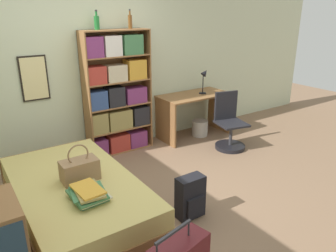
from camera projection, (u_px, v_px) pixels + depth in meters
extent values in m
plane|color=#84664C|center=(135.00, 201.00, 3.79)|extent=(14.00, 14.00, 0.00)
cube|color=beige|center=(76.00, 69.00, 4.62)|extent=(10.00, 0.06, 2.60)
cube|color=black|center=(34.00, 78.00, 4.29)|extent=(0.35, 0.02, 0.59)
cube|color=beige|center=(34.00, 78.00, 4.28)|extent=(0.31, 0.01, 0.55)
cube|color=olive|center=(78.00, 210.00, 3.39)|extent=(1.11, 1.97, 0.28)
cube|color=tan|center=(76.00, 189.00, 3.31)|extent=(1.08, 1.94, 0.20)
cube|color=olive|center=(50.00, 166.00, 4.11)|extent=(1.11, 0.04, 0.49)
cube|color=#93704C|center=(80.00, 170.00, 3.25)|extent=(0.36, 0.21, 0.21)
torus|color=#93704C|center=(78.00, 155.00, 3.19)|extent=(0.21, 0.02, 0.21)
cube|color=#427A4C|center=(89.00, 198.00, 2.96)|extent=(0.28, 0.32, 0.01)
cube|color=#427A4C|center=(88.00, 198.00, 2.93)|extent=(0.26, 0.27, 0.02)
cube|color=beige|center=(90.00, 196.00, 2.93)|extent=(0.31, 0.32, 0.02)
cube|color=#427A4C|center=(87.00, 194.00, 2.92)|extent=(0.29, 0.37, 0.02)
cube|color=#427A4C|center=(88.00, 191.00, 2.93)|extent=(0.34, 0.33, 0.01)
cube|color=#99894C|center=(88.00, 191.00, 2.91)|extent=(0.25, 0.38, 0.02)
cube|color=gold|center=(88.00, 189.00, 2.91)|extent=(0.24, 0.35, 0.02)
cylinder|color=#2D2D33|center=(157.00, 251.00, 2.15)|extent=(0.01, 0.01, 0.12)
cylinder|color=#2D2D33|center=(189.00, 228.00, 2.37)|extent=(0.01, 0.01, 0.12)
cube|color=#2D2D33|center=(174.00, 232.00, 2.24)|extent=(0.35, 0.10, 0.02)
cube|color=olive|center=(86.00, 98.00, 4.61)|extent=(0.02, 0.30, 1.83)
cube|color=olive|center=(146.00, 89.00, 5.13)|extent=(0.02, 0.30, 1.83)
cube|color=olive|center=(114.00, 91.00, 4.98)|extent=(1.00, 0.01, 1.83)
cube|color=olive|center=(121.00, 149.00, 5.18)|extent=(0.96, 0.30, 0.02)
cube|color=olive|center=(120.00, 128.00, 5.06)|extent=(0.96, 0.30, 0.02)
cube|color=olive|center=(119.00, 105.00, 4.93)|extent=(0.96, 0.30, 0.02)
cube|color=olive|center=(117.00, 81.00, 4.81)|extent=(0.96, 0.30, 0.02)
cube|color=olive|center=(116.00, 56.00, 4.68)|extent=(0.96, 0.30, 0.02)
cube|color=olive|center=(115.00, 30.00, 4.56)|extent=(0.96, 0.30, 0.02)
cube|color=#7A336B|center=(99.00, 147.00, 4.93)|extent=(0.22, 0.22, 0.25)
cube|color=#B2382D|center=(118.00, 142.00, 5.09)|extent=(0.33, 0.22, 0.26)
cube|color=#7A336B|center=(136.00, 138.00, 5.26)|extent=(0.29, 0.22, 0.25)
cube|color=#99894C|center=(98.00, 123.00, 4.80)|extent=(0.24, 0.22, 0.30)
cube|color=#99894C|center=(119.00, 119.00, 4.98)|extent=(0.37, 0.22, 0.29)
cube|color=#232328|center=(139.00, 115.00, 5.17)|extent=(0.27, 0.22, 0.29)
cube|color=#334C84|center=(97.00, 100.00, 4.69)|extent=(0.26, 0.22, 0.26)
cube|color=#232328|center=(114.00, 96.00, 4.83)|extent=(0.25, 0.22, 0.28)
cube|color=#7A336B|center=(134.00, 95.00, 5.02)|extent=(0.33, 0.22, 0.24)
cube|color=#B2382D|center=(95.00, 75.00, 4.57)|extent=(0.26, 0.22, 0.24)
cube|color=beige|center=(115.00, 73.00, 4.73)|extent=(0.30, 0.22, 0.24)
cube|color=gold|center=(135.00, 69.00, 4.90)|extent=(0.29, 0.22, 0.29)
cube|color=#7A336B|center=(92.00, 47.00, 4.44)|extent=(0.24, 0.22, 0.28)
cube|color=silver|center=(111.00, 46.00, 4.58)|extent=(0.25, 0.22, 0.28)
cube|color=#427A4C|center=(131.00, 44.00, 4.75)|extent=(0.30, 0.22, 0.28)
cylinder|color=#1E6B2D|center=(97.00, 23.00, 4.43)|extent=(0.07, 0.07, 0.18)
cylinder|color=#1E6B2D|center=(96.00, 14.00, 4.39)|extent=(0.03, 0.03, 0.06)
cylinder|color=#232328|center=(96.00, 11.00, 4.38)|extent=(0.03, 0.03, 0.02)
cylinder|color=brown|center=(130.00, 22.00, 4.64)|extent=(0.06, 0.06, 0.19)
cylinder|color=brown|center=(130.00, 13.00, 4.60)|extent=(0.02, 0.02, 0.06)
cylinder|color=#232328|center=(130.00, 10.00, 4.59)|extent=(0.03, 0.03, 0.02)
cube|color=olive|center=(194.00, 95.00, 5.52)|extent=(1.22, 0.61, 0.02)
cube|color=olive|center=(165.00, 122.00, 5.33)|extent=(0.03, 0.57, 0.72)
cube|color=olive|center=(219.00, 110.00, 5.95)|extent=(0.03, 0.57, 0.72)
cylinder|color=black|center=(203.00, 93.00, 5.57)|extent=(0.12, 0.12, 0.02)
cylinder|color=black|center=(203.00, 83.00, 5.51)|extent=(0.02, 0.02, 0.31)
cone|color=black|center=(205.00, 73.00, 5.47)|extent=(0.14, 0.10, 0.14)
cylinder|color=black|center=(230.00, 146.00, 5.22)|extent=(0.47, 0.47, 0.06)
cylinder|color=#333338|center=(231.00, 137.00, 5.16)|extent=(0.05, 0.05, 0.40)
cube|color=black|center=(232.00, 124.00, 5.09)|extent=(0.52, 0.52, 0.03)
cube|color=black|center=(226.00, 105.00, 5.18)|extent=(0.39, 0.13, 0.45)
cube|color=black|center=(190.00, 197.00, 3.45)|extent=(0.30, 0.16, 0.47)
cube|color=black|center=(196.00, 207.00, 3.40)|extent=(0.21, 0.03, 0.21)
cylinder|color=#B7B2A8|center=(200.00, 128.00, 5.72)|extent=(0.28, 0.28, 0.27)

